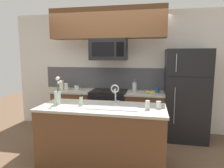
# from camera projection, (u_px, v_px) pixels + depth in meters

# --- Properties ---
(ground_plane) EXTENTS (10.00, 10.00, 0.00)m
(ground_plane) POSITION_uv_depth(u_px,v_px,m) (98.00, 151.00, 3.48)
(ground_plane) COLOR brown
(rear_partition) EXTENTS (5.20, 0.10, 2.60)m
(rear_partition) POSITION_uv_depth(u_px,v_px,m) (126.00, 72.00, 4.48)
(rear_partition) COLOR silver
(rear_partition) RESTS_ON ground
(splash_band) EXTENTS (3.15, 0.01, 0.48)m
(splash_band) POSITION_uv_depth(u_px,v_px,m) (112.00, 78.00, 4.51)
(splash_band) COLOR #4C4C51
(splash_band) RESTS_ON rear_partition
(back_counter_left) EXTENTS (0.84, 0.65, 0.91)m
(back_counter_left) POSITION_uv_depth(u_px,v_px,m) (75.00, 110.00, 4.44)
(back_counter_left) COLOR brown
(back_counter_left) RESTS_ON ground
(back_counter_right) EXTENTS (0.79, 0.65, 0.91)m
(back_counter_right) POSITION_uv_depth(u_px,v_px,m) (145.00, 114.00, 4.15)
(back_counter_right) COLOR brown
(back_counter_right) RESTS_ON ground
(stove_range) EXTENTS (0.76, 0.64, 0.93)m
(stove_range) POSITION_uv_depth(u_px,v_px,m) (109.00, 112.00, 4.29)
(stove_range) COLOR black
(stove_range) RESTS_ON ground
(microwave) EXTENTS (0.74, 0.40, 0.43)m
(microwave) POSITION_uv_depth(u_px,v_px,m) (109.00, 50.00, 4.08)
(microwave) COLOR black
(upper_cabinet_band) EXTENTS (2.33, 0.34, 0.60)m
(upper_cabinet_band) POSITION_uv_depth(u_px,v_px,m) (107.00, 23.00, 3.99)
(upper_cabinet_band) COLOR brown
(refrigerator) EXTENTS (0.81, 0.74, 1.78)m
(refrigerator) POSITION_uv_depth(u_px,v_px,m) (185.00, 95.00, 3.95)
(refrigerator) COLOR black
(refrigerator) RESTS_ON ground
(storage_jar_tall) EXTENTS (0.10, 0.10, 0.19)m
(storage_jar_tall) POSITION_uv_depth(u_px,v_px,m) (62.00, 85.00, 4.46)
(storage_jar_tall) COLOR silver
(storage_jar_tall) RESTS_ON back_counter_left
(storage_jar_medium) EXTENTS (0.08, 0.08, 0.17)m
(storage_jar_medium) POSITION_uv_depth(u_px,v_px,m) (66.00, 86.00, 4.44)
(storage_jar_medium) COLOR silver
(storage_jar_medium) RESTS_ON back_counter_left
(storage_jar_short) EXTENTS (0.10, 0.10, 0.12)m
(storage_jar_short) POSITION_uv_depth(u_px,v_px,m) (77.00, 87.00, 4.39)
(storage_jar_short) COLOR silver
(storage_jar_short) RESTS_ON back_counter_left
(banana_bunch) EXTENTS (0.19, 0.12, 0.08)m
(banana_bunch) POSITION_uv_depth(u_px,v_px,m) (150.00, 92.00, 4.00)
(banana_bunch) COLOR yellow
(banana_bunch) RESTS_ON back_counter_right
(french_press) EXTENTS (0.09, 0.09, 0.27)m
(french_press) POSITION_uv_depth(u_px,v_px,m) (134.00, 87.00, 4.17)
(french_press) COLOR silver
(french_press) RESTS_ON back_counter_right
(coffee_tin) EXTENTS (0.08, 0.08, 0.11)m
(coffee_tin) POSITION_uv_depth(u_px,v_px,m) (158.00, 90.00, 4.07)
(coffee_tin) COLOR #1E5184
(coffee_tin) RESTS_ON back_counter_right
(island_counter) EXTENTS (1.89, 0.77, 0.91)m
(island_counter) POSITION_uv_depth(u_px,v_px,m) (102.00, 135.00, 3.05)
(island_counter) COLOR brown
(island_counter) RESTS_ON ground
(kitchen_sink) EXTENTS (0.76, 0.41, 0.16)m
(kitchen_sink) POSITION_uv_depth(u_px,v_px,m) (113.00, 111.00, 2.96)
(kitchen_sink) COLOR #ADAFB5
(kitchen_sink) RESTS_ON island_counter
(sink_faucet) EXTENTS (0.14, 0.14, 0.31)m
(sink_faucet) POSITION_uv_depth(u_px,v_px,m) (115.00, 91.00, 3.12)
(sink_faucet) COLOR #B7BABF
(sink_faucet) RESTS_ON island_counter
(dish_soap_bottle) EXTENTS (0.06, 0.05, 0.16)m
(dish_soap_bottle) POSITION_uv_depth(u_px,v_px,m) (81.00, 101.00, 3.04)
(dish_soap_bottle) COLOR beige
(dish_soap_bottle) RESTS_ON island_counter
(drinking_glass) EXTENTS (0.07, 0.07, 0.13)m
(drinking_glass) POSITION_uv_depth(u_px,v_px,m) (148.00, 105.00, 2.80)
(drinking_glass) COLOR silver
(drinking_glass) RESTS_ON island_counter
(spare_glass) EXTENTS (0.07, 0.07, 0.10)m
(spare_glass) POSITION_uv_depth(u_px,v_px,m) (159.00, 105.00, 2.86)
(spare_glass) COLOR silver
(spare_glass) RESTS_ON island_counter
(flower_vase) EXTENTS (0.10, 0.13, 0.43)m
(flower_vase) POSITION_uv_depth(u_px,v_px,m) (58.00, 96.00, 3.10)
(flower_vase) COLOR silver
(flower_vase) RESTS_ON island_counter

